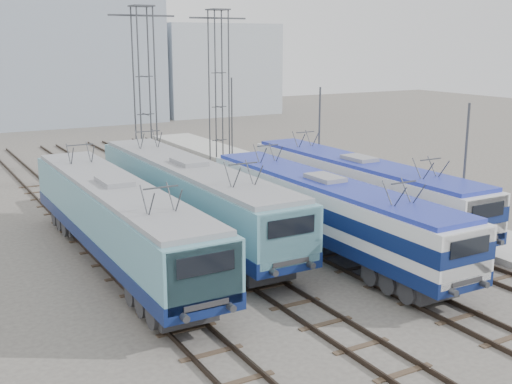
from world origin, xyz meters
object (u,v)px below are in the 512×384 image
Objects in this scene: mast_rear at (232,122)px; catenary_tower_east at (219,85)px; catenary_tower_west at (145,90)px; mast_mid at (319,143)px; mast_front at (464,176)px; locomotive_far_right at (360,185)px; locomotive_center_right at (327,208)px; locomotive_far_left at (118,217)px; locomotive_center_left at (192,194)px; safety_cone at (501,236)px.

catenary_tower_east is at bearing -136.40° from mast_rear.
catenary_tower_west is 9.99m from mast_rear.
catenary_tower_east is at bearing 101.86° from mast_mid.
catenary_tower_west is 1.71× the size of mast_front.
mast_mid reaches higher than locomotive_far_right.
mast_mid is at bearing -90.00° from mast_rear.
locomotive_center_right is 2.48× the size of mast_rear.
locomotive_center_right is 5.49m from locomotive_far_right.
locomotive_far_left is 16.78m from mast_mid.
locomotive_center_left is 1.57× the size of catenary_tower_east.
catenary_tower_east reaches higher than locomotive_center_left.
locomotive_far_right is at bearing 108.77° from mast_front.
locomotive_far_left is at bearing -153.75° from locomotive_center_left.
catenary_tower_east reaches higher than mast_rear.
locomotive_center_left is at bearing -157.68° from mast_mid.
mast_mid is at bearing 56.79° from locomotive_center_right.
locomotive_center_left is 9.24m from locomotive_far_right.
locomotive_far_left is 24.20m from mast_rear.
locomotive_center_right reaches higher than safety_cone.
locomotive_center_right is 30.46× the size of safety_cone.
catenary_tower_west is 12.16m from mast_mid.
locomotive_far_left is at bearing -156.50° from mast_mid.
catenary_tower_west is (2.25, 12.45, 4.30)m from locomotive_center_left.
locomotive_far_right is 2.49× the size of mast_front.
mast_front is 12.26× the size of safety_cone.
locomotive_center_right is at bearing -18.59° from locomotive_far_left.
catenary_tower_east is (6.50, 2.00, 0.00)m from catenary_tower_west.
locomotive_center_right is 1.00× the size of locomotive_far_right.
catenary_tower_west reaches higher than mast_front.
mast_mid and mast_rear have the same top height.
catenary_tower_west is at bearing 97.24° from locomotive_center_right.
mast_front is at bearing -34.82° from locomotive_center_left.
mast_mid is 13.50m from safety_cone.
mast_front is 3.52m from safety_cone.
locomotive_center_right is at bearing -145.07° from locomotive_far_right.
safety_cone is (10.25, -21.08, -6.06)m from catenary_tower_west.
locomotive_far_left reaches higher than locomotive_far_right.
safety_cone is (3.75, -23.08, -6.06)m from catenary_tower_east.
mast_mid reaches higher than safety_cone.
safety_cone is (17.00, -6.41, -1.71)m from locomotive_far_left.
mast_mid is 12.26× the size of safety_cone.
locomotive_far_right is at bearing -95.69° from mast_rear.
locomotive_far_left is 0.98× the size of locomotive_center_left.
mast_rear is at bearing 93.76° from safety_cone.
locomotive_center_right is 1.45× the size of catenary_tower_east.
catenary_tower_east reaches higher than locomotive_far_left.
locomotive_far_left is 2.64× the size of mast_mid.
catenary_tower_east is 1.71× the size of mast_front.
locomotive_far_right is 2.49× the size of mast_rear.
mast_front is at bearing -90.00° from mast_mid.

